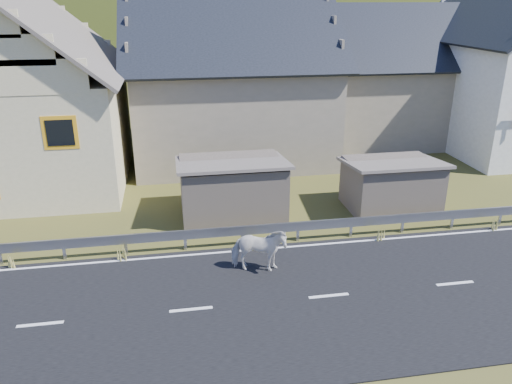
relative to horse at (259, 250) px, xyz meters
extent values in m
plane|color=#3D4017|center=(1.77, -1.77, -0.78)|extent=(160.00, 160.00, 0.00)
cube|color=black|center=(1.77, -1.77, -0.76)|extent=(60.00, 7.00, 0.04)
cube|color=silver|center=(1.77, -1.77, -0.74)|extent=(60.00, 6.60, 0.01)
cube|color=#93969B|center=(1.77, 1.91, -0.20)|extent=(28.00, 0.08, 0.34)
cube|color=#93969B|center=(-8.23, 1.93, -0.43)|extent=(0.10, 0.06, 0.70)
cube|color=#93969B|center=(-6.23, 1.93, -0.43)|extent=(0.10, 0.06, 0.70)
cube|color=#93969B|center=(-4.23, 1.93, -0.43)|extent=(0.10, 0.06, 0.70)
cube|color=#93969B|center=(-2.23, 1.93, -0.43)|extent=(0.10, 0.06, 0.70)
cube|color=#93969B|center=(-0.23, 1.93, -0.43)|extent=(0.10, 0.06, 0.70)
cube|color=#93969B|center=(1.77, 1.93, -0.43)|extent=(0.10, 0.06, 0.70)
cube|color=#93969B|center=(3.77, 1.93, -0.43)|extent=(0.10, 0.06, 0.70)
cube|color=#93969B|center=(5.77, 1.93, -0.43)|extent=(0.10, 0.06, 0.70)
cube|color=#93969B|center=(7.77, 1.93, -0.43)|extent=(0.10, 0.06, 0.70)
cube|color=#93969B|center=(9.77, 1.93, -0.43)|extent=(0.10, 0.06, 0.70)
cube|color=#6A5D50|center=(-0.23, 4.73, 0.32)|extent=(4.30, 3.30, 2.40)
cube|color=#6A5D50|center=(6.27, 4.23, 0.22)|extent=(3.80, 2.90, 2.20)
cube|color=beige|center=(-8.23, 10.23, 1.72)|extent=(7.00, 9.00, 5.00)
cube|color=orange|center=(-6.63, 5.73, 2.62)|extent=(1.30, 0.12, 1.30)
cube|color=gray|center=(0.77, 13.23, 1.72)|extent=(10.00, 9.00, 5.00)
cube|color=gray|center=(10.77, 15.23, 1.52)|extent=(9.00, 8.00, 4.60)
cube|color=white|center=(16.77, 12.23, 2.22)|extent=(8.00, 10.00, 6.00)
ellipsoid|color=#273612|center=(6.77, 178.23, -20.78)|extent=(440.00, 280.00, 260.00)
imported|color=silver|center=(0.00, 0.00, 0.00)|extent=(1.16, 1.89, 1.49)
camera|label=1|loc=(-2.45, -13.69, 7.35)|focal=35.00mm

